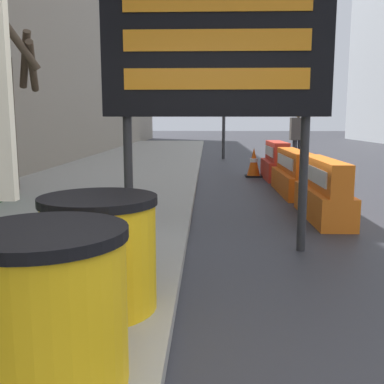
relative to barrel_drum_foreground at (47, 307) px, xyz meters
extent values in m
cylinder|color=#4C3D2D|center=(-3.05, 6.46, 0.85)|extent=(0.32, 0.32, 2.52)
cylinder|color=#4C3D2D|center=(-2.72, 6.69, 2.08)|extent=(0.57, 0.80, 1.07)
cylinder|color=#4C3D2D|center=(-2.77, 6.00, 2.63)|extent=(1.05, 0.71, 1.65)
cylinder|color=#4C3D2D|center=(-2.57, 6.67, 1.95)|extent=(0.48, 1.07, 0.93)
cylinder|color=yellow|center=(0.00, 0.00, -0.03)|extent=(0.81, 0.81, 0.77)
cylinder|color=black|center=(0.00, 0.00, 0.38)|extent=(0.84, 0.84, 0.06)
cylinder|color=yellow|center=(0.04, 0.95, -0.03)|extent=(0.81, 0.81, 0.77)
cylinder|color=black|center=(0.04, 0.95, 0.38)|extent=(0.84, 0.84, 0.06)
cylinder|color=#28282B|center=(-0.08, 2.89, 0.22)|extent=(0.10, 0.10, 1.52)
cylinder|color=#28282B|center=(1.89, 2.89, 0.22)|extent=(0.10, 0.10, 1.52)
cube|color=black|center=(0.90, 2.89, 1.77)|extent=(2.47, 0.24, 1.58)
cube|color=orange|center=(0.90, 2.76, 2.16)|extent=(1.97, 0.02, 0.22)
cube|color=orange|center=(0.90, 2.76, 1.77)|extent=(1.97, 0.02, 0.22)
cube|color=orange|center=(0.90, 2.76, 1.37)|extent=(1.97, 0.02, 0.22)
cube|color=orange|center=(2.56, 4.59, -0.31)|extent=(0.50, 1.87, 0.45)
cube|color=orange|center=(2.56, 4.59, 0.14)|extent=(0.30, 1.87, 0.45)
cube|color=white|center=(2.40, 4.59, 0.14)|extent=(0.02, 1.50, 0.23)
cube|color=orange|center=(2.56, 6.95, -0.32)|extent=(0.58, 2.18, 0.44)
cube|color=orange|center=(2.56, 6.95, 0.12)|extent=(0.35, 2.18, 0.44)
cube|color=white|center=(2.38, 6.95, 0.12)|extent=(0.02, 1.74, 0.22)
cube|color=red|center=(2.56, 9.21, -0.30)|extent=(0.61, 1.64, 0.47)
cube|color=red|center=(2.56, 9.21, 0.17)|extent=(0.37, 1.64, 0.47)
cube|color=white|center=(2.36, 9.21, 0.17)|extent=(0.02, 1.31, 0.24)
cube|color=black|center=(2.69, 7.94, -0.52)|extent=(0.33, 0.33, 0.04)
cone|color=#EA560F|center=(2.69, 7.94, -0.22)|extent=(0.27, 0.27, 0.56)
cylinder|color=white|center=(2.69, 7.94, -0.19)|extent=(0.15, 0.15, 0.08)
cube|color=black|center=(2.03, 9.66, -0.52)|extent=(0.43, 0.43, 0.04)
cone|color=#EA560F|center=(2.03, 9.66, -0.14)|extent=(0.34, 0.34, 0.72)
cylinder|color=white|center=(2.03, 9.66, -0.10)|extent=(0.20, 0.20, 0.10)
cylinder|color=#2D2D30|center=(1.43, 15.19, 1.58)|extent=(0.12, 0.12, 4.24)
cube|color=#23281E|center=(1.43, 15.03, 3.28)|extent=(0.28, 0.28, 0.84)
sphere|color=#360605|center=(1.43, 14.88, 3.56)|extent=(0.15, 0.15, 0.15)
sphere|color=gold|center=(1.43, 14.88, 3.28)|extent=(0.15, 0.15, 0.15)
sphere|color=black|center=(1.43, 14.88, 3.00)|extent=(0.15, 0.15, 0.15)
cylinder|color=#333338|center=(3.51, 11.83, -0.11)|extent=(0.14, 0.14, 0.87)
cylinder|color=#333338|center=(3.67, 11.83, -0.11)|extent=(0.14, 0.14, 0.87)
cube|color=#47423D|center=(3.59, 11.83, 0.67)|extent=(0.47, 0.29, 0.69)
sphere|color=tan|center=(3.59, 11.83, 1.13)|extent=(0.24, 0.24, 0.24)
camera|label=1|loc=(0.81, -2.14, 0.94)|focal=42.00mm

